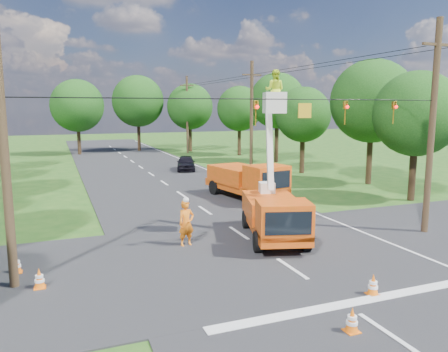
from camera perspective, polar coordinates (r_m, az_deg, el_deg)
name	(u,v)px	position (r m, az deg, el deg)	size (l,w,h in m)	color
ground	(164,183)	(34.98, -7.80, -0.97)	(140.00, 140.00, 0.00)	#1F4C16
road_main	(164,183)	(34.98, -7.80, -0.97)	(12.00, 100.00, 0.06)	black
road_cross	(267,253)	(18.46, 5.69, -9.99)	(56.00, 10.00, 0.07)	black
stop_bar	(345,306)	(14.36, 15.51, -15.99)	(9.00, 0.45, 0.02)	silver
edge_line	(230,179)	(36.67, 0.74, -0.43)	(0.12, 90.00, 0.02)	silver
bucket_truck	(275,205)	(19.87, 6.63, -3.73)	(3.73, 6.21, 7.63)	#ED4B10
second_truck	(248,180)	(28.68, 3.10, -0.50)	(3.54, 6.87, 2.45)	#ED4B10
ground_worker	(186,223)	(19.07, -4.94, -6.18)	(0.74, 0.49, 2.03)	#DA5912
distant_car	(186,163)	(42.00, -4.98, 1.72)	(1.69, 4.19, 1.43)	black
traffic_cone_0	(352,320)	(12.74, 16.38, -17.61)	(0.38, 0.38, 0.71)	orange
traffic_cone_1	(373,285)	(15.17, 18.90, -13.30)	(0.38, 0.38, 0.71)	orange
traffic_cone_2	(268,214)	(23.49, 5.72, -4.93)	(0.38, 0.38, 0.71)	orange
traffic_cone_3	(250,195)	(28.28, 3.43, -2.53)	(0.38, 0.38, 0.71)	orange
traffic_cone_4	(39,279)	(16.09, -22.97, -12.24)	(0.38, 0.38, 0.71)	orange
traffic_cone_5	(16,264)	(17.82, -25.50, -10.34)	(0.38, 0.38, 0.71)	orange
traffic_cone_6	(238,183)	(32.98, 1.85, -0.86)	(0.38, 0.38, 0.71)	orange
pole_right_near	(432,126)	(22.67, 25.53, 5.88)	(1.80, 0.30, 10.00)	#4C3823
pole_right_mid	(251,117)	(39.18, 3.61, 7.66)	(1.80, 0.30, 10.00)	#4C3823
pole_right_far	(187,114)	(57.93, -4.83, 8.06)	(1.80, 0.30, 10.00)	#4C3823
pole_left	(4,154)	(15.67, -26.76, 2.58)	(0.30, 0.30, 9.00)	#4C3823
signal_span	(318,110)	(18.58, 12.17, 8.45)	(18.00, 0.29, 1.07)	black
tree_right_a	(416,114)	(30.42, 23.84, 7.41)	(5.40, 5.40, 8.28)	#382616
tree_right_b	(372,101)	(35.87, 18.80, 9.21)	(6.40, 6.40, 9.65)	#382616
tree_right_c	(303,115)	(40.52, 10.32, 7.87)	(5.00, 5.00, 7.83)	#382616
tree_right_d	(277,101)	(48.26, 6.97, 9.72)	(6.00, 6.00, 9.70)	#382616
tree_right_e	(239,109)	(55.03, 2.03, 8.77)	(5.60, 5.60, 8.63)	#382616
tree_far_a	(77,106)	(58.60, -18.62, 8.70)	(6.60, 6.60, 9.50)	#382616
tree_far_b	(138,101)	(61.52, -11.19, 9.56)	(7.00, 7.00, 10.32)	#382616
tree_far_c	(190,107)	(60.13, -4.47, 9.01)	(6.20, 6.20, 9.18)	#382616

